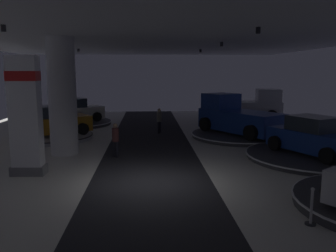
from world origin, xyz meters
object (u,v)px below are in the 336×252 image
(display_car_deep_left, at_px, (73,111))
(visitor_walking_near, at_px, (159,119))
(display_platform_far_left, at_px, (53,137))
(display_car_far_left, at_px, (53,122))
(column_left, at_px, (62,97))
(display_platform_deep_right, at_px, (245,120))
(display_platform_mid_right, at_px, (313,156))
(brand_sign_pylon, at_px, (25,115))
(display_car_mid_right, at_px, (314,137))
(pickup_truck_deep_right, at_px, (249,107))
(visitor_walking_far, at_px, (115,138))
(display_platform_deep_left, at_px, (74,123))
(display_platform_far_right, at_px, (240,135))
(pickup_truck_far_right, at_px, (237,117))

(display_car_deep_left, distance_m, visitor_walking_near, 7.40)
(display_platform_far_left, bearing_deg, display_car_far_left, 32.89)
(column_left, xyz_separation_m, display_platform_deep_right, (11.50, 9.64, -2.60))
(display_platform_mid_right, xyz_separation_m, display_platform_deep_right, (-0.01, 11.26, 0.03))
(display_platform_far_left, bearing_deg, brand_sign_pylon, -82.40)
(display_car_mid_right, bearing_deg, display_platform_deep_right, 89.96)
(display_car_deep_left, bearing_deg, display_car_mid_right, -39.89)
(display_car_mid_right, relative_size, pickup_truck_deep_right, 0.82)
(brand_sign_pylon, height_order, visitor_walking_far, brand_sign_pylon)
(pickup_truck_deep_right, bearing_deg, brand_sign_pylon, -133.85)
(pickup_truck_deep_right, relative_size, display_platform_far_left, 1.24)
(display_platform_deep_left, distance_m, display_car_deep_left, 0.87)
(display_platform_deep_right, relative_size, display_car_far_left, 1.26)
(pickup_truck_deep_right, distance_m, visitor_walking_far, 13.96)
(display_platform_far_right, bearing_deg, display_platform_deep_left, 153.16)
(column_left, xyz_separation_m, brand_sign_pylon, (-0.59, -3.34, -0.42))
(display_platform_deep_left, xyz_separation_m, display_car_mid_right, (12.98, -10.89, 0.85))
(display_platform_deep_right, height_order, display_platform_far_left, display_platform_deep_right)
(display_car_deep_left, relative_size, visitor_walking_near, 2.85)
(column_left, bearing_deg, pickup_truck_far_right, 23.02)
(display_platform_deep_left, xyz_separation_m, pickup_truck_far_right, (10.86, -5.31, 1.03))
(display_platform_deep_left, height_order, display_car_mid_right, display_car_mid_right)
(pickup_truck_deep_right, xyz_separation_m, visitor_walking_far, (-9.31, -10.40, -0.30))
(display_platform_mid_right, height_order, display_platform_far_right, display_platform_far_right)
(display_car_deep_left, height_order, visitor_walking_near, display_car_deep_left)
(display_car_far_left, relative_size, visitor_walking_near, 2.83)
(column_left, height_order, display_car_deep_left, column_left)
(visitor_walking_near, bearing_deg, display_platform_mid_right, -45.62)
(display_car_deep_left, distance_m, visitor_walking_far, 10.87)
(display_platform_deep_right, distance_m, visitor_walking_near, 8.08)
(display_platform_deep_right, xyz_separation_m, pickup_truck_far_right, (-2.13, -5.65, 1.02))
(display_car_deep_left, relative_size, display_platform_far_right, 0.77)
(display_car_deep_left, height_order, display_platform_far_left, display_car_deep_left)
(column_left, distance_m, display_car_far_left, 4.42)
(brand_sign_pylon, height_order, display_platform_mid_right, brand_sign_pylon)
(visitor_walking_near, bearing_deg, display_car_far_left, -166.26)
(display_car_mid_right, xyz_separation_m, pickup_truck_deep_right, (0.32, 11.17, 0.22))
(display_platform_mid_right, bearing_deg, display_platform_far_left, 157.56)
(display_car_far_left, xyz_separation_m, visitor_walking_near, (6.24, 1.52, -0.11))
(display_platform_mid_right, distance_m, display_car_far_left, 14.12)
(display_platform_far_right, bearing_deg, display_car_mid_right, -69.81)
(display_platform_far_right, bearing_deg, display_car_far_left, 179.65)
(visitor_walking_far, bearing_deg, display_platform_far_left, 131.45)
(display_car_deep_left, relative_size, display_platform_mid_right, 0.75)
(display_car_mid_right, distance_m, pickup_truck_far_right, 5.97)
(pickup_truck_deep_right, distance_m, display_platform_far_left, 14.60)
(display_platform_mid_right, distance_m, pickup_truck_far_right, 6.09)
(column_left, xyz_separation_m, display_car_deep_left, (-1.51, 9.27, -1.74))
(display_car_mid_right, distance_m, display_platform_far_right, 5.72)
(display_car_deep_left, height_order, pickup_truck_far_right, pickup_truck_far_right)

